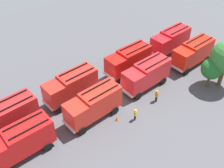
{
  "coord_description": "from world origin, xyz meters",
  "views": [
    {
      "loc": [
        16.89,
        21.94,
        24.11
      ],
      "look_at": [
        0.0,
        0.0,
        1.4
      ],
      "focal_mm": 43.43,
      "sensor_mm": 36.0,
      "label": 1
    }
  ],
  "objects": [
    {
      "name": "firefighter_1",
      "position": [
        -14.37,
        -5.5,
        0.94
      ],
      "size": [
        0.46,
        0.31,
        1.69
      ],
      "rotation": [
        0.0,
        0.0,
        1.39
      ],
      "color": "black",
      "rests_on": "ground"
    },
    {
      "name": "fire_truck_2",
      "position": [
        4.87,
        -2.22,
        2.15
      ],
      "size": [
        7.34,
        3.13,
        3.88
      ],
      "rotation": [
        0.0,
        0.0,
        0.06
      ],
      "color": "red",
      "rests_on": "ground"
    },
    {
      "name": "fire_truck_0",
      "position": [
        -13.61,
        -2.35,
        2.15
      ],
      "size": [
        7.33,
        3.08,
        3.88
      ],
      "rotation": [
        0.0,
        0.0,
        0.06
      ],
      "color": "red",
      "rests_on": "ground"
    },
    {
      "name": "fire_truck_1",
      "position": [
        -4.67,
        -2.17,
        2.15
      ],
      "size": [
        7.29,
        2.98,
        3.88
      ],
      "rotation": [
        0.0,
        0.0,
        0.04
      ],
      "color": "red",
      "rests_on": "ground"
    },
    {
      "name": "traffic_cone_0",
      "position": [
        -5.52,
        -4.49,
        0.32
      ],
      "size": [
        0.45,
        0.45,
        0.64
      ],
      "primitive_type": "cone",
      "color": "#F2600C",
      "rests_on": "ground"
    },
    {
      "name": "traffic_cone_1",
      "position": [
        2.68,
        4.49,
        0.29
      ],
      "size": [
        0.41,
        0.41,
        0.58
      ],
      "primitive_type": "cone",
      "color": "#F2600C",
      "rests_on": "ground"
    },
    {
      "name": "firefighter_3",
      "position": [
        -8.43,
        2.07,
        1.01
      ],
      "size": [
        0.47,
        0.46,
        1.79
      ],
      "rotation": [
        0.0,
        0.0,
        3.94
      ],
      "color": "black",
      "rests_on": "ground"
    },
    {
      "name": "fire_truck_7",
      "position": [
        13.61,
        2.26,
        2.15
      ],
      "size": [
        7.28,
        2.96,
        3.88
      ],
      "rotation": [
        0.0,
        0.0,
        0.04
      ],
      "color": "red",
      "rests_on": "ground"
    },
    {
      "name": "fire_truck_6",
      "position": [
        4.57,
        2.37,
        2.15
      ],
      "size": [
        7.34,
        3.12,
        3.88
      ],
      "rotation": [
        0.0,
        0.0,
        0.06
      ],
      "color": "red",
      "rests_on": "ground"
    },
    {
      "name": "firefighter_2",
      "position": [
        -3.45,
        4.91,
        0.99
      ],
      "size": [
        0.39,
        0.48,
        1.75
      ],
      "rotation": [
        0.0,
        0.0,
        2.73
      ],
      "color": "black",
      "rests_on": "ground"
    },
    {
      "name": "fire_truck_4",
      "position": [
        -13.57,
        2.2,
        2.15
      ],
      "size": [
        7.31,
        3.04,
        3.88
      ],
      "rotation": [
        0.0,
        0.0,
        0.05
      ],
      "color": "red",
      "rests_on": "ground"
    },
    {
      "name": "firefighter_0",
      "position": [
        0.9,
        5.72,
        0.91
      ],
      "size": [
        0.48,
        0.39,
        1.63
      ],
      "rotation": [
        0.0,
        0.0,
        5.15
      ],
      "color": "black",
      "rests_on": "ground"
    },
    {
      "name": "tree_1",
      "position": [
        -11.2,
        7.08,
        2.99
      ],
      "size": [
        2.87,
        2.87,
        4.44
      ],
      "color": "brown",
      "rests_on": "ground"
    },
    {
      "name": "ground_plane",
      "position": [
        0.0,
        0.0,
        0.0
      ],
      "size": [
        64.27,
        64.27,
        0.0
      ],
      "primitive_type": "plane",
      "color": "#4C4C51"
    },
    {
      "name": "fire_truck_3",
      "position": [
        13.38,
        -1.96,
        2.15
      ],
      "size": [
        7.35,
        3.17,
        3.88
      ],
      "rotation": [
        0.0,
        0.0,
        0.07
      ],
      "color": "red",
      "rests_on": "ground"
    },
    {
      "name": "fire_truck_5",
      "position": [
        -4.37,
        1.88,
        2.15
      ],
      "size": [
        7.31,
        3.03,
        3.88
      ],
      "rotation": [
        0.0,
        0.0,
        0.05
      ],
      "color": "red",
      "rests_on": "ground"
    }
  ]
}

